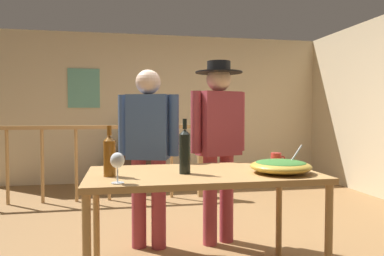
{
  "coord_description": "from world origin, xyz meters",
  "views": [
    {
      "loc": [
        -0.72,
        -3.38,
        1.21
      ],
      "look_at": [
        -0.17,
        -0.53,
        1.08
      ],
      "focal_mm": 34.02,
      "sensor_mm": 36.0,
      "label": 1
    }
  ],
  "objects_px": {
    "person_standing_right": "(219,135)",
    "serving_table": "(202,182)",
    "framed_picture": "(84,88)",
    "flat_screen_tv": "(133,138)",
    "person_standing_left": "(148,144)",
    "salad_bowl": "(281,166)",
    "wine_glass": "(117,162)",
    "wine_bottle_amber": "(110,155)",
    "mug_red": "(276,160)",
    "tv_console": "(134,169)",
    "wine_bottle_dark": "(185,151)",
    "stair_railing": "(126,152)"
  },
  "relations": [
    {
      "from": "stair_railing",
      "to": "tv_console",
      "type": "height_order",
      "value": "stair_railing"
    },
    {
      "from": "tv_console",
      "to": "mug_red",
      "type": "height_order",
      "value": "mug_red"
    },
    {
      "from": "stair_railing",
      "to": "person_standing_left",
      "type": "height_order",
      "value": "person_standing_left"
    },
    {
      "from": "stair_railing",
      "to": "wine_glass",
      "type": "height_order",
      "value": "stair_railing"
    },
    {
      "from": "wine_bottle_dark",
      "to": "mug_red",
      "type": "bearing_deg",
      "value": 14.25
    },
    {
      "from": "person_standing_left",
      "to": "person_standing_right",
      "type": "height_order",
      "value": "person_standing_right"
    },
    {
      "from": "framed_picture",
      "to": "stair_railing",
      "type": "relative_size",
      "value": 0.21
    },
    {
      "from": "stair_railing",
      "to": "tv_console",
      "type": "bearing_deg",
      "value": 82.38
    },
    {
      "from": "person_standing_right",
      "to": "serving_table",
      "type": "bearing_deg",
      "value": 49.21
    },
    {
      "from": "tv_console",
      "to": "salad_bowl",
      "type": "xyz_separation_m",
      "value": [
        0.89,
        -3.77,
        0.57
      ]
    },
    {
      "from": "framed_picture",
      "to": "salad_bowl",
      "type": "height_order",
      "value": "framed_picture"
    },
    {
      "from": "wine_bottle_dark",
      "to": "wine_bottle_amber",
      "type": "xyz_separation_m",
      "value": [
        -0.5,
        -0.01,
        -0.02
      ]
    },
    {
      "from": "wine_glass",
      "to": "mug_red",
      "type": "height_order",
      "value": "wine_glass"
    },
    {
      "from": "person_standing_right",
      "to": "flat_screen_tv",
      "type": "bearing_deg",
      "value": -94.07
    },
    {
      "from": "flat_screen_tv",
      "to": "person_standing_left",
      "type": "xyz_separation_m",
      "value": [
        0.05,
        -2.83,
        0.14
      ]
    },
    {
      "from": "flat_screen_tv",
      "to": "salad_bowl",
      "type": "height_order",
      "value": "salad_bowl"
    },
    {
      "from": "framed_picture",
      "to": "wine_glass",
      "type": "distance_m",
      "value": 4.32
    },
    {
      "from": "serving_table",
      "to": "person_standing_right",
      "type": "height_order",
      "value": "person_standing_right"
    },
    {
      "from": "wine_glass",
      "to": "person_standing_left",
      "type": "distance_m",
      "value": 1.1
    },
    {
      "from": "mug_red",
      "to": "tv_console",
      "type": "bearing_deg",
      "value": 105.78
    },
    {
      "from": "framed_picture",
      "to": "mug_red",
      "type": "relative_size",
      "value": 5.62
    },
    {
      "from": "framed_picture",
      "to": "serving_table",
      "type": "height_order",
      "value": "framed_picture"
    },
    {
      "from": "wine_glass",
      "to": "mug_red",
      "type": "xyz_separation_m",
      "value": [
        1.19,
        0.45,
        -0.08
      ]
    },
    {
      "from": "mug_red",
      "to": "person_standing_right",
      "type": "height_order",
      "value": "person_standing_right"
    },
    {
      "from": "stair_railing",
      "to": "flat_screen_tv",
      "type": "relative_size",
      "value": 6.36
    },
    {
      "from": "wine_bottle_amber",
      "to": "mug_red",
      "type": "xyz_separation_m",
      "value": [
        1.24,
        0.2,
        -0.09
      ]
    },
    {
      "from": "wine_bottle_dark",
      "to": "serving_table",
      "type": "bearing_deg",
      "value": 21.58
    },
    {
      "from": "flat_screen_tv",
      "to": "serving_table",
      "type": "distance_m",
      "value": 3.61
    },
    {
      "from": "tv_console",
      "to": "wine_bottle_dark",
      "type": "distance_m",
      "value": 3.74
    },
    {
      "from": "stair_railing",
      "to": "serving_table",
      "type": "xyz_separation_m",
      "value": [
        0.5,
        -2.63,
        0.07
      ]
    },
    {
      "from": "flat_screen_tv",
      "to": "wine_bottle_amber",
      "type": "relative_size",
      "value": 1.49
    },
    {
      "from": "stair_railing",
      "to": "tv_console",
      "type": "relative_size",
      "value": 3.47
    },
    {
      "from": "wine_bottle_dark",
      "to": "stair_railing",
      "type": "bearing_deg",
      "value": 97.91
    },
    {
      "from": "salad_bowl",
      "to": "person_standing_left",
      "type": "xyz_separation_m",
      "value": [
        -0.84,
        0.91,
        0.08
      ]
    },
    {
      "from": "wine_bottle_amber",
      "to": "stair_railing",
      "type": "bearing_deg",
      "value": 87.35
    },
    {
      "from": "framed_picture",
      "to": "wine_bottle_amber",
      "type": "bearing_deg",
      "value": -82.08
    },
    {
      "from": "framed_picture",
      "to": "person_standing_right",
      "type": "distance_m",
      "value": 3.55
    },
    {
      "from": "wine_glass",
      "to": "wine_bottle_amber",
      "type": "relative_size",
      "value": 0.55
    },
    {
      "from": "flat_screen_tv",
      "to": "serving_table",
      "type": "height_order",
      "value": "flat_screen_tv"
    },
    {
      "from": "mug_red",
      "to": "person_standing_right",
      "type": "bearing_deg",
      "value": 115.32
    },
    {
      "from": "salad_bowl",
      "to": "flat_screen_tv",
      "type": "bearing_deg",
      "value": 103.32
    },
    {
      "from": "serving_table",
      "to": "wine_glass",
      "type": "xyz_separation_m",
      "value": [
        -0.57,
        -0.32,
        0.2
      ]
    },
    {
      "from": "tv_console",
      "to": "mug_red",
      "type": "distance_m",
      "value": 3.66
    },
    {
      "from": "tv_console",
      "to": "wine_glass",
      "type": "height_order",
      "value": "wine_glass"
    },
    {
      "from": "framed_picture",
      "to": "wine_glass",
      "type": "xyz_separation_m",
      "value": [
        0.61,
        -4.22,
        -0.7
      ]
    },
    {
      "from": "framed_picture",
      "to": "wine_glass",
      "type": "relative_size",
      "value": 3.6
    },
    {
      "from": "mug_red",
      "to": "person_standing_left",
      "type": "xyz_separation_m",
      "value": [
        -0.93,
        0.62,
        0.08
      ]
    },
    {
      "from": "wine_bottle_dark",
      "to": "person_standing_right",
      "type": "xyz_separation_m",
      "value": [
        0.45,
        0.81,
        0.05
      ]
    },
    {
      "from": "wine_bottle_dark",
      "to": "tv_console",
      "type": "bearing_deg",
      "value": 93.73
    },
    {
      "from": "stair_railing",
      "to": "salad_bowl",
      "type": "xyz_separation_m",
      "value": [
        1.02,
        -2.78,
        0.19
      ]
    }
  ]
}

